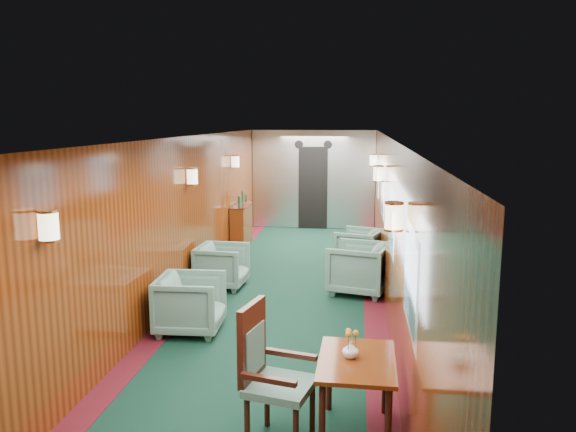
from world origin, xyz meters
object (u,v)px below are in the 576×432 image
object	(u,v)px
armchair_left_near	(191,304)
armchair_left_far	(222,266)
dining_table	(357,371)
armchair_right_near	(359,268)
side_chair	(268,369)
credenza	(241,225)
armchair_right_far	(359,248)

from	to	relation	value
armchair_left_near	armchair_left_far	size ratio (longest dim) A/B	1.06
dining_table	armchair_left_far	size ratio (longest dim) A/B	1.21
armchair_left_far	armchair_right_near	xyz separation A→B (m)	(2.15, -0.04, 0.05)
dining_table	side_chair	bearing A→B (deg)	-164.99
dining_table	credenza	distance (m)	7.40
credenza	armchair_left_far	world-z (taller)	credenza
armchair_right_far	armchair_right_near	bearing A→B (deg)	17.64
credenza	armchair_right_far	bearing A→B (deg)	-29.38
armchair_left_far	armchair_right_far	world-z (taller)	armchair_left_far
armchair_right_near	armchair_right_far	bearing A→B (deg)	-165.87
dining_table	armchair_left_near	size ratio (longest dim) A/B	1.14
credenza	armchair_right_far	size ratio (longest dim) A/B	1.52
dining_table	armchair_right_far	size ratio (longest dim) A/B	1.21
armchair_left_far	armchair_right_near	size ratio (longest dim) A/B	0.88
armchair_right_near	armchair_left_near	bearing A→B (deg)	-33.90
side_chair	armchair_left_near	distance (m)	2.68
armchair_left_far	armchair_right_far	size ratio (longest dim) A/B	1.00
armchair_left_far	dining_table	bearing A→B (deg)	-148.67
armchair_right_near	dining_table	bearing A→B (deg)	14.04
side_chair	armchair_right_near	distance (m)	4.24
armchair_left_near	armchair_right_far	xyz separation A→B (m)	(2.10, 3.48, -0.02)
side_chair	armchair_right_far	xyz separation A→B (m)	(0.75, 5.77, -0.29)
side_chair	armchair_left_far	distance (m)	4.45
credenza	armchair_right_near	bearing A→B (deg)	-50.60
dining_table	armchair_left_near	bearing A→B (deg)	135.55
dining_table	armchair_right_far	world-z (taller)	armchair_right_far
dining_table	credenza	bearing A→B (deg)	110.36
credenza	armchair_right_near	xyz separation A→B (m)	(2.46, -2.99, -0.06)
armchair_left_near	armchair_left_far	distance (m)	1.92
armchair_left_far	armchair_right_far	bearing A→B (deg)	-50.68
armchair_right_near	armchair_left_far	bearing A→B (deg)	-76.83
armchair_right_far	side_chair	bearing A→B (deg)	10.45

